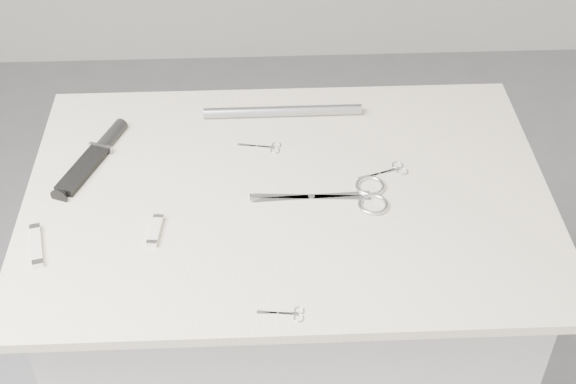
{
  "coord_description": "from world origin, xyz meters",
  "views": [
    {
      "loc": [
        -0.05,
        -1.15,
        1.92
      ],
      "look_at": [
        0.0,
        -0.0,
        0.92
      ],
      "focal_mm": 50.0,
      "sensor_mm": 36.0,
      "label": 1
    }
  ],
  "objects_px": {
    "embroidery_scissors_a": "(390,171)",
    "pocket_knife_b": "(155,231)",
    "embroidery_scissors_b": "(266,147)",
    "tiny_scissors": "(287,314)",
    "metal_rail": "(283,111)",
    "large_shears": "(350,196)",
    "sheathed_knife": "(96,154)",
    "pocket_knife_a": "(36,245)",
    "plinth": "(288,346)"
  },
  "relations": [
    {
      "from": "plinth",
      "to": "pocket_knife_a",
      "type": "xyz_separation_m",
      "value": [
        -0.45,
        -0.13,
        0.48
      ]
    },
    {
      "from": "sheathed_knife",
      "to": "pocket_knife_b",
      "type": "height_order",
      "value": "sheathed_knife"
    },
    {
      "from": "embroidery_scissors_a",
      "to": "embroidery_scissors_b",
      "type": "relative_size",
      "value": 1.15
    },
    {
      "from": "tiny_scissors",
      "to": "pocket_knife_b",
      "type": "bearing_deg",
      "value": 144.82
    },
    {
      "from": "embroidery_scissors_a",
      "to": "embroidery_scissors_b",
      "type": "height_order",
      "value": "same"
    },
    {
      "from": "tiny_scissors",
      "to": "pocket_knife_a",
      "type": "bearing_deg",
      "value": 164.5
    },
    {
      "from": "large_shears",
      "to": "embroidery_scissors_a",
      "type": "height_order",
      "value": "large_shears"
    },
    {
      "from": "pocket_knife_b",
      "to": "embroidery_scissors_b",
      "type": "bearing_deg",
      "value": -34.34
    },
    {
      "from": "large_shears",
      "to": "sheathed_knife",
      "type": "relative_size",
      "value": 1.11
    },
    {
      "from": "large_shears",
      "to": "embroidery_scissors_a",
      "type": "bearing_deg",
      "value": 40.82
    },
    {
      "from": "pocket_knife_a",
      "to": "pocket_knife_b",
      "type": "bearing_deg",
      "value": -95.78
    },
    {
      "from": "embroidery_scissors_a",
      "to": "pocket_knife_a",
      "type": "bearing_deg",
      "value": 176.5
    },
    {
      "from": "embroidery_scissors_b",
      "to": "tiny_scissors",
      "type": "height_order",
      "value": "same"
    },
    {
      "from": "embroidery_scissors_a",
      "to": "metal_rail",
      "type": "distance_m",
      "value": 0.28
    },
    {
      "from": "sheathed_knife",
      "to": "pocket_knife_a",
      "type": "bearing_deg",
      "value": -173.58
    },
    {
      "from": "tiny_scissors",
      "to": "pocket_knife_a",
      "type": "distance_m",
      "value": 0.47
    },
    {
      "from": "tiny_scissors",
      "to": "sheathed_knife",
      "type": "xyz_separation_m",
      "value": [
        -0.37,
        0.43,
        0.01
      ]
    },
    {
      "from": "metal_rail",
      "to": "embroidery_scissors_a",
      "type": "bearing_deg",
      "value": -44.13
    },
    {
      "from": "embroidery_scissors_a",
      "to": "pocket_knife_b",
      "type": "height_order",
      "value": "pocket_knife_b"
    },
    {
      "from": "tiny_scissors",
      "to": "metal_rail",
      "type": "bearing_deg",
      "value": 94.59
    },
    {
      "from": "plinth",
      "to": "pocket_knife_b",
      "type": "relative_size",
      "value": 11.66
    },
    {
      "from": "embroidery_scissors_a",
      "to": "pocket_knife_a",
      "type": "height_order",
      "value": "pocket_knife_a"
    },
    {
      "from": "embroidery_scissors_b",
      "to": "tiny_scissors",
      "type": "relative_size",
      "value": 1.15
    },
    {
      "from": "large_shears",
      "to": "embroidery_scissors_b",
      "type": "relative_size",
      "value": 2.87
    },
    {
      "from": "embroidery_scissors_b",
      "to": "sheathed_knife",
      "type": "xyz_separation_m",
      "value": [
        -0.34,
        -0.02,
        0.01
      ]
    },
    {
      "from": "embroidery_scissors_a",
      "to": "embroidery_scissors_b",
      "type": "bearing_deg",
      "value": 140.94
    },
    {
      "from": "large_shears",
      "to": "metal_rail",
      "type": "height_order",
      "value": "metal_rail"
    },
    {
      "from": "tiny_scissors",
      "to": "sheathed_knife",
      "type": "distance_m",
      "value": 0.56
    },
    {
      "from": "embroidery_scissors_a",
      "to": "sheathed_knife",
      "type": "bearing_deg",
      "value": 153.89
    },
    {
      "from": "large_shears",
      "to": "embroidery_scissors_b",
      "type": "xyz_separation_m",
      "value": [
        -0.16,
        0.16,
        -0.0
      ]
    },
    {
      "from": "embroidery_scissors_b",
      "to": "pocket_knife_b",
      "type": "distance_m",
      "value": 0.32
    },
    {
      "from": "large_shears",
      "to": "sheathed_knife",
      "type": "height_order",
      "value": "sheathed_knife"
    },
    {
      "from": "embroidery_scissors_a",
      "to": "tiny_scissors",
      "type": "relative_size",
      "value": 1.32
    },
    {
      "from": "large_shears",
      "to": "pocket_knife_a",
      "type": "height_order",
      "value": "pocket_knife_a"
    },
    {
      "from": "embroidery_scissors_a",
      "to": "metal_rail",
      "type": "height_order",
      "value": "metal_rail"
    },
    {
      "from": "pocket_knife_a",
      "to": "large_shears",
      "type": "bearing_deg",
      "value": -92.67
    },
    {
      "from": "embroidery_scissors_b",
      "to": "sheathed_knife",
      "type": "relative_size",
      "value": 0.39
    },
    {
      "from": "tiny_scissors",
      "to": "metal_rail",
      "type": "height_order",
      "value": "metal_rail"
    },
    {
      "from": "plinth",
      "to": "sheathed_knife",
      "type": "bearing_deg",
      "value": 162.48
    },
    {
      "from": "plinth",
      "to": "tiny_scissors",
      "type": "bearing_deg",
      "value": -92.58
    },
    {
      "from": "pocket_knife_a",
      "to": "tiny_scissors",
      "type": "bearing_deg",
      "value": -125.25
    },
    {
      "from": "tiny_scissors",
      "to": "pocket_knife_b",
      "type": "distance_m",
      "value": 0.3
    },
    {
      "from": "plinth",
      "to": "large_shears",
      "type": "relative_size",
      "value": 3.53
    },
    {
      "from": "sheathed_knife",
      "to": "metal_rail",
      "type": "distance_m",
      "value": 0.4
    },
    {
      "from": "embroidery_scissors_b",
      "to": "pocket_knife_b",
      "type": "xyz_separation_m",
      "value": [
        -0.2,
        -0.24,
        0.0
      ]
    },
    {
      "from": "plinth",
      "to": "pocket_knife_a",
      "type": "height_order",
      "value": "pocket_knife_a"
    },
    {
      "from": "pocket_knife_b",
      "to": "large_shears",
      "type": "bearing_deg",
      "value": -71.35
    },
    {
      "from": "embroidery_scissors_a",
      "to": "tiny_scissors",
      "type": "xyz_separation_m",
      "value": [
        -0.22,
        -0.36,
        -0.0
      ]
    },
    {
      "from": "embroidery_scissors_b",
      "to": "tiny_scissors",
      "type": "xyz_separation_m",
      "value": [
        0.02,
        -0.44,
        -0.0
      ]
    },
    {
      "from": "embroidery_scissors_a",
      "to": "pocket_knife_b",
      "type": "xyz_separation_m",
      "value": [
        -0.45,
        -0.15,
        0.0
      ]
    }
  ]
}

